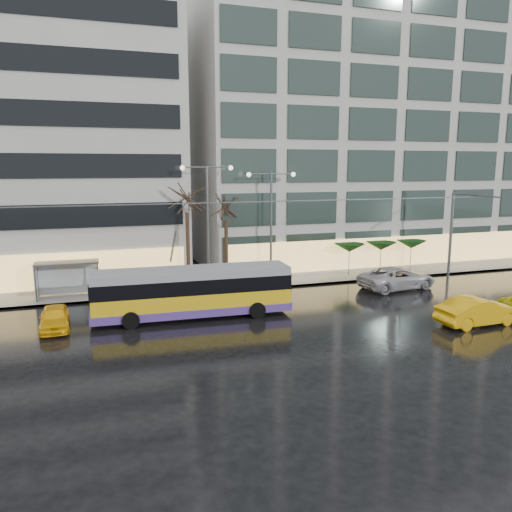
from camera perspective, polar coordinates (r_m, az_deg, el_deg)
name	(u,v)px	position (r m, az deg, el deg)	size (l,w,h in m)	color
ground	(216,335)	(27.71, -4.55, -9.02)	(140.00, 140.00, 0.00)	black
sidewalk	(200,278)	(41.28, -6.37, -2.50)	(80.00, 10.00, 0.15)	gray
kerb	(214,292)	(36.57, -4.80, -4.13)	(80.00, 0.10, 0.15)	slate
building_right	(359,129)	(51.13, 11.71, 13.97)	(32.00, 14.00, 25.00)	#A7A6A0
trolleybus	(193,294)	(30.62, -7.24, -4.28)	(12.00, 4.86, 5.52)	gold
catenary	(203,238)	(34.48, -6.10, 2.05)	(42.24, 5.12, 7.00)	#595B60
bus_shelter	(62,271)	(36.95, -21.33, -1.66)	(4.20, 1.60, 2.51)	#595B60
street_lamp_near	(208,209)	(37.27, -5.55, 5.36)	(3.96, 0.36, 9.03)	#595B60
street_lamp_far	(271,211)	(38.67, 1.74, 5.17)	(3.96, 0.36, 8.53)	#595B60
tree_a	(187,194)	(37.10, -7.93, 6.98)	(3.20, 3.20, 8.40)	black
tree_b	(226,203)	(37.98, -3.47, 6.10)	(3.20, 3.20, 7.70)	black
parasol_a	(349,248)	(42.11, 10.63, 0.93)	(2.50, 2.50, 2.65)	#595B60
parasol_b	(381,246)	(43.61, 14.10, 1.11)	(2.50, 2.50, 2.65)	#595B60
parasol_c	(411,244)	(45.27, 17.33, 1.28)	(2.50, 2.50, 2.65)	#595B60
taxi_a	(55,318)	(30.66, -22.04, -6.55)	(1.57, 3.91, 1.33)	yellow
taxi_b	(478,311)	(31.87, 24.03, -5.77)	(1.74, 5.00, 1.65)	#FFB50D
sedan_silver	(397,278)	(39.06, 15.83, -2.43)	(2.75, 5.96, 1.66)	#B8B8BD
pedestrian_a	(98,277)	(36.03, -17.61, -2.30)	(1.21, 1.22, 2.19)	black
pedestrian_b	(128,283)	(36.54, -14.47, -2.97)	(0.98, 0.87, 1.67)	black
pedestrian_c	(61,278)	(38.15, -21.38, -2.38)	(1.17, 0.91, 2.11)	black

